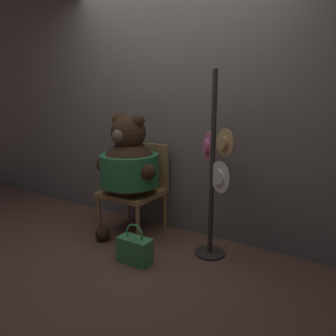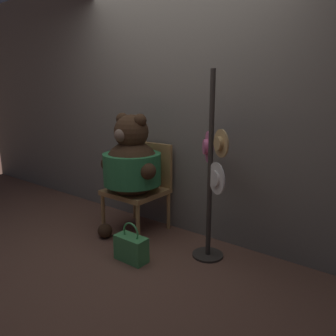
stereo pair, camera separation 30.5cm
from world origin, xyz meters
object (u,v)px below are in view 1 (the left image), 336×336
(hat_display_rack, at_px, (214,174))
(chair, at_px, (137,184))
(handbag_on_ground, at_px, (135,249))
(teddy_bear, at_px, (129,166))

(hat_display_rack, bearing_deg, chair, 172.98)
(chair, bearing_deg, hat_display_rack, -7.02)
(chair, bearing_deg, handbag_on_ground, -55.07)
(teddy_bear, height_order, hat_display_rack, hat_display_rack)
(teddy_bear, xyz_separation_m, handbag_on_ground, (0.38, -0.42, -0.62))
(chair, height_order, hat_display_rack, hat_display_rack)
(chair, distance_m, handbag_on_ground, 0.82)
(chair, height_order, teddy_bear, teddy_bear)
(hat_display_rack, bearing_deg, handbag_on_ground, -136.44)
(chair, relative_size, teddy_bear, 0.74)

